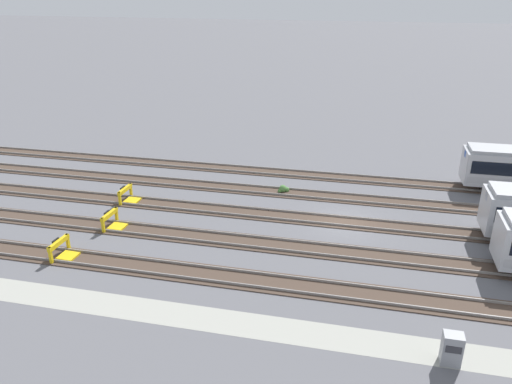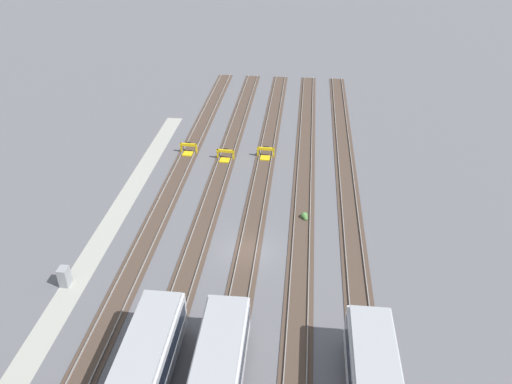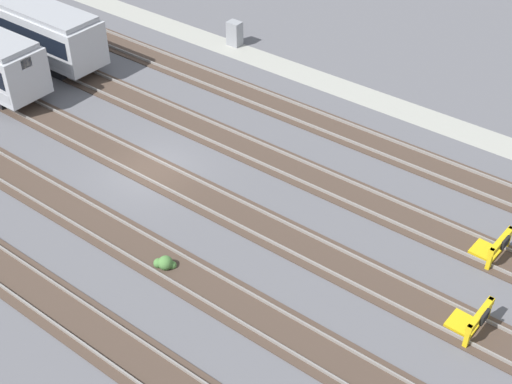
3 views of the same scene
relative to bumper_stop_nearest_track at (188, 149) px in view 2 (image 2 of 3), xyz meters
name	(u,v)px [view 2 (image 2 of 3)]	position (x,y,z in m)	size (l,w,h in m)	color
ground_plane	(248,251)	(17.15, 8.96, -0.51)	(400.00, 400.00, 0.00)	#5B5B60
service_walkway	(100,241)	(17.15, -4.02, -0.51)	(54.00, 2.00, 0.01)	#9E9E93
rail_track_nearest	(145,243)	(17.15, 0.01, -0.47)	(90.00, 2.23, 0.21)	#47382D
rail_track_near_inner	(196,247)	(17.15, 4.49, -0.47)	(90.00, 2.24, 0.21)	#47382D
rail_track_middle	(248,250)	(17.15, 8.96, -0.47)	(90.00, 2.24, 0.21)	#47382D
rail_track_far_inner	(301,254)	(17.15, 13.44, -0.47)	(90.00, 2.23, 0.21)	#47382D
rail_track_farthest	(354,257)	(17.15, 17.92, -0.47)	(90.00, 2.23, 0.21)	#47382D
bumper_stop_nearest_track	(188,149)	(0.00, 0.00, 0.00)	(1.37, 2.01, 1.22)	gold
bumper_stop_near_inner_track	(225,156)	(1.13, 4.47, 0.00)	(1.38, 2.01, 1.22)	gold
bumper_stop_middle_track	(265,154)	(0.11, 8.96, 0.00)	(1.37, 2.01, 1.22)	gold
electrical_cabinet	(64,276)	(22.78, -4.62, 0.29)	(0.90, 0.73, 1.60)	gray
weed_clump	(304,216)	(11.81, 13.63, -0.27)	(0.92, 0.70, 0.64)	#4C7F3D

